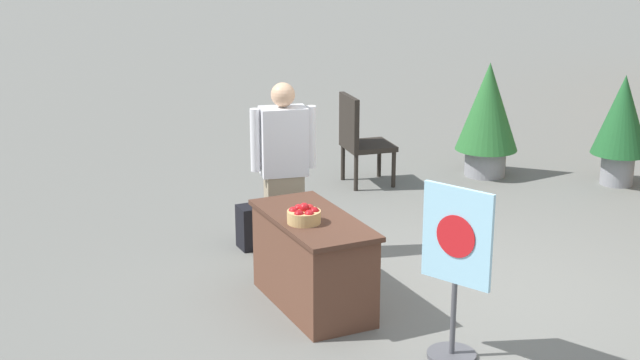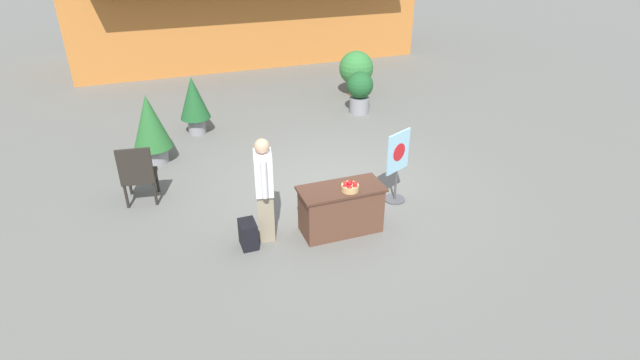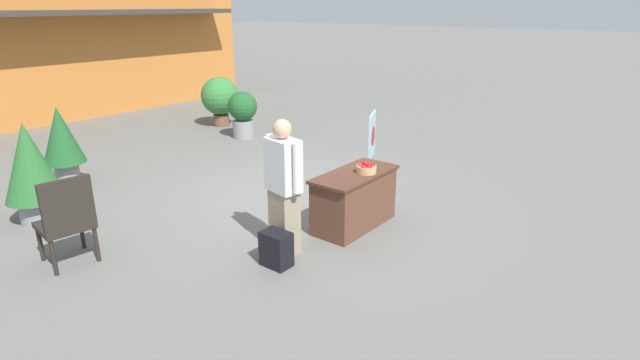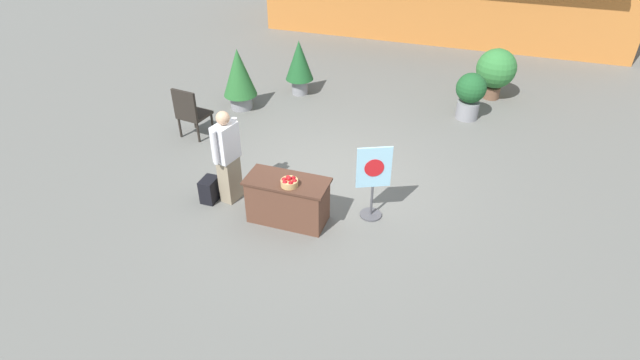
% 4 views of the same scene
% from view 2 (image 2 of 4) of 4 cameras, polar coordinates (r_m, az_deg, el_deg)
% --- Properties ---
extents(ground_plane, '(120.00, 120.00, 0.00)m').
position_cam_2_polar(ground_plane, '(9.09, 1.21, -1.10)').
color(ground_plane, slate).
extents(display_table, '(1.31, 0.60, 0.77)m').
position_cam_2_polar(display_table, '(7.78, 2.39, -3.34)').
color(display_table, brown).
rests_on(display_table, ground_plane).
extents(apple_basket, '(0.27, 0.27, 0.16)m').
position_cam_2_polar(apple_basket, '(7.49, 3.45, -0.77)').
color(apple_basket, tan).
rests_on(apple_basket, display_table).
extents(person_visitor, '(0.34, 0.60, 1.65)m').
position_cam_2_polar(person_visitor, '(7.44, -6.38, -1.03)').
color(person_visitor, gray).
rests_on(person_visitor, ground_plane).
extents(backpack, '(0.24, 0.34, 0.42)m').
position_cam_2_polar(backpack, '(7.58, -8.21, -6.15)').
color(backpack, black).
rests_on(backpack, ground_plane).
extents(poster_board, '(0.51, 0.36, 1.29)m').
position_cam_2_polar(poster_board, '(8.53, 8.83, 1.73)').
color(poster_board, '#4C4C51').
rests_on(poster_board, ground_plane).
extents(patio_chair, '(0.62, 0.62, 1.08)m').
position_cam_2_polar(patio_chair, '(8.95, -20.10, 0.80)').
color(patio_chair, '#28231E').
rests_on(patio_chair, ground_plane).
extents(potted_plant_near_right, '(0.76, 0.76, 1.40)m').
position_cam_2_polar(potted_plant_near_right, '(10.32, -18.83, 5.91)').
color(potted_plant_near_right, gray).
rests_on(potted_plant_near_right, ground_plane).
extents(potted_plant_far_right, '(0.65, 0.65, 1.04)m').
position_cam_2_polar(potted_plant_far_right, '(12.50, 4.57, 10.21)').
color(potted_plant_far_right, gray).
rests_on(potted_plant_far_right, ground_plane).
extents(potted_plant_far_left, '(0.67, 0.67, 1.32)m').
position_cam_2_polar(potted_plant_far_left, '(11.49, -14.23, 8.75)').
color(potted_plant_far_left, gray).
rests_on(potted_plant_far_left, ground_plane).
extents(potted_plant_near_left, '(0.92, 0.92, 1.20)m').
position_cam_2_polar(potted_plant_near_left, '(13.76, 4.15, 12.50)').
color(potted_plant_near_left, brown).
rests_on(potted_plant_near_left, ground_plane).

